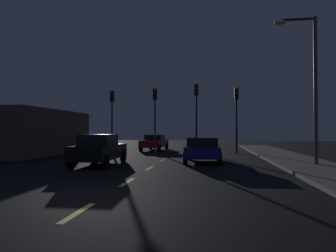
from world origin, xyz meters
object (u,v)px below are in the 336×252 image
(traffic_signal_center_right, at_px, (196,105))
(car_adjacent_lane, at_px, (99,149))
(traffic_signal_center_left, at_px, (155,108))
(traffic_signal_far_right, at_px, (237,107))
(car_oncoming_far, at_px, (155,142))
(street_lamp_right, at_px, (309,76))
(traffic_signal_far_left, at_px, (112,109))
(car_stopped_ahead, at_px, (202,149))

(traffic_signal_center_right, distance_m, car_adjacent_lane, 10.55)
(traffic_signal_center_left, height_order, traffic_signal_center_right, traffic_signal_center_right)
(traffic_signal_center_right, distance_m, traffic_signal_far_right, 3.14)
(traffic_signal_center_left, relative_size, car_oncoming_far, 1.18)
(traffic_signal_center_right, relative_size, car_oncoming_far, 1.25)
(traffic_signal_far_right, xyz_separation_m, street_lamp_right, (2.66, -8.65, 0.80))
(traffic_signal_center_right, relative_size, street_lamp_right, 0.75)
(traffic_signal_far_left, height_order, traffic_signal_center_left, traffic_signal_center_left)
(traffic_signal_center_left, height_order, street_lamp_right, street_lamp_right)
(traffic_signal_center_right, relative_size, car_adjacent_lane, 1.29)
(traffic_signal_center_right, xyz_separation_m, car_oncoming_far, (-3.90, 2.72, -3.07))
(car_oncoming_far, distance_m, street_lamp_right, 15.37)
(traffic_signal_far_right, height_order, car_oncoming_far, traffic_signal_far_right)
(traffic_signal_far_left, relative_size, car_oncoming_far, 1.15)
(traffic_signal_far_left, distance_m, traffic_signal_center_right, 6.99)
(traffic_signal_center_left, relative_size, car_adjacent_lane, 1.22)
(traffic_signal_far_left, distance_m, traffic_signal_center_left, 3.62)
(traffic_signal_far_left, xyz_separation_m, car_stopped_ahead, (7.62, -6.94, -2.82))
(car_stopped_ahead, relative_size, car_adjacent_lane, 0.96)
(traffic_signal_far_right, xyz_separation_m, car_oncoming_far, (-7.02, 2.73, -2.85))
(car_oncoming_far, relative_size, street_lamp_right, 0.60)
(traffic_signal_center_right, distance_m, car_stopped_ahead, 7.62)
(traffic_signal_far_left, bearing_deg, traffic_signal_center_right, 0.01)
(traffic_signal_far_left, relative_size, traffic_signal_center_right, 0.92)
(car_adjacent_lane, relative_size, car_oncoming_far, 0.97)
(car_oncoming_far, bearing_deg, street_lamp_right, -49.59)
(car_adjacent_lane, xyz_separation_m, car_oncoming_far, (0.69, 11.74, -0.07))
(car_stopped_ahead, relative_size, street_lamp_right, 0.56)
(car_adjacent_lane, relative_size, street_lamp_right, 0.59)
(street_lamp_right, bearing_deg, traffic_signal_center_right, 123.79)
(car_stopped_ahead, bearing_deg, traffic_signal_center_left, 119.98)
(traffic_signal_far_left, height_order, car_stopped_ahead, traffic_signal_far_left)
(traffic_signal_far_right, bearing_deg, car_stopped_ahead, -109.70)
(traffic_signal_center_right, bearing_deg, traffic_signal_center_left, -179.99)
(traffic_signal_center_right, bearing_deg, street_lamp_right, -56.21)
(traffic_signal_far_left, distance_m, car_oncoming_far, 4.98)
(traffic_signal_center_left, bearing_deg, traffic_signal_center_right, 0.01)
(traffic_signal_far_left, xyz_separation_m, traffic_signal_center_right, (6.98, 0.00, 0.26))
(car_adjacent_lane, bearing_deg, traffic_signal_center_right, 63.05)
(traffic_signal_far_right, xyz_separation_m, car_stopped_ahead, (-2.49, -6.94, -2.86))
(traffic_signal_far_right, bearing_deg, street_lamp_right, -72.91)
(traffic_signal_center_right, height_order, street_lamp_right, street_lamp_right)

